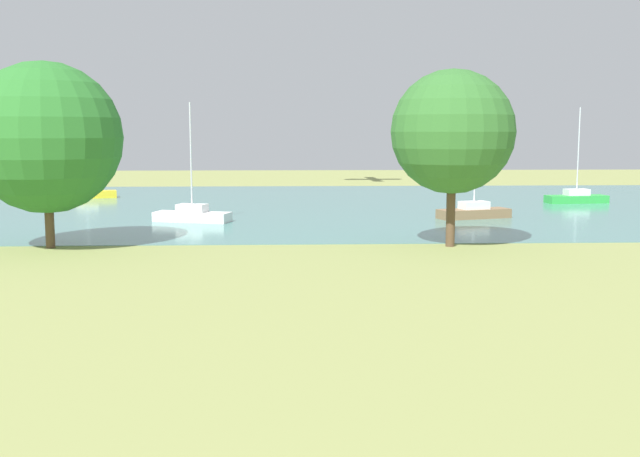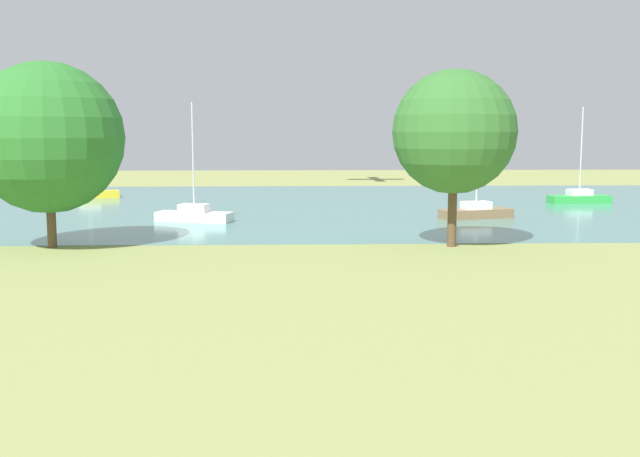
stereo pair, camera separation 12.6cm
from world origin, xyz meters
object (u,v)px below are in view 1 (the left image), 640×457
Objects in this scene: sailboat_brown at (474,211)px; tree_east_near at (46,138)px; sailboat_green at (576,197)px; sailboat_white at (192,214)px; tree_mid_shore at (453,132)px; sailboat_yellow at (87,193)px.

tree_east_near is (-23.66, -11.50, 4.88)m from sailboat_brown.
sailboat_white is at bearing -158.79° from sailboat_green.
tree_mid_shore is (-4.09, -11.79, 5.16)m from sailboat_brown.
tree_east_near is at bearing -154.07° from sailboat_brown.
sailboat_green is 1.03× the size of sailboat_yellow.
sailboat_yellow is 37.75m from tree_mid_shore.
sailboat_yellow is at bearing 132.07° from tree_mid_shore.
sailboat_yellow reaches higher than sailboat_brown.
tree_mid_shore is at bearing -37.26° from sailboat_white.
tree_east_near reaches higher than sailboat_white.
sailboat_green is at bearing 21.21° from sailboat_white.
sailboat_brown is (-10.66, -10.03, -0.01)m from sailboat_green.
sailboat_white is 0.86× the size of tree_mid_shore.
sailboat_green reaches higher than sailboat_white.
tree_mid_shore is at bearing -0.84° from tree_east_near.
sailboat_yellow is 28.44m from tree_east_near.
tree_east_near is 1.04× the size of tree_mid_shore.
sailboat_brown is 13.50m from tree_mid_shore.
sailboat_yellow is (-11.04, 17.10, -0.00)m from sailboat_white.
tree_east_near reaches higher than sailboat_brown.
sailboat_white is (-18.11, -1.13, 0.01)m from sailboat_brown.
tree_east_near reaches higher than sailboat_yellow.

